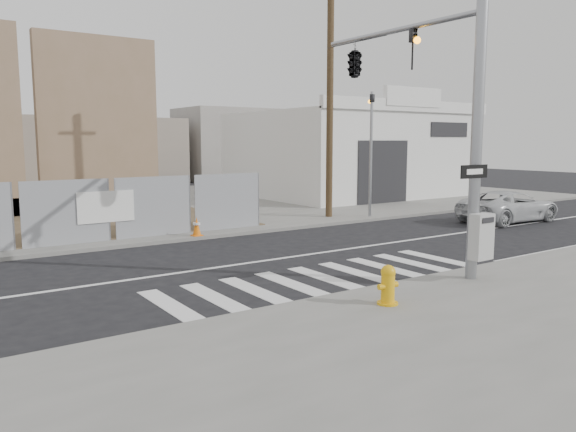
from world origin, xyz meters
TOP-DOWN VIEW (x-y plane):
  - ground at (0.00, 0.00)m, footprint 100.00×100.00m
  - sidewalk_far at (0.00, 14.00)m, footprint 50.00×20.00m
  - signal_pole at (2.49, -2.05)m, footprint 0.96×5.87m
  - far_signal_pole at (8.00, 4.60)m, footprint 0.16×0.20m
  - concrete_wall_right at (-0.50, 14.08)m, footprint 5.50×1.30m
  - auto_shop at (14.00, 12.97)m, footprint 12.00×10.20m
  - utility_pole_right at (6.50, 5.50)m, footprint 1.60×0.28m
  - fire_hydrant at (-0.60, -5.22)m, footprint 0.49×0.49m
  - suv at (12.16, 0.77)m, footprint 4.66×2.26m
  - traffic_cone_d at (-0.21, 4.22)m, footprint 0.34×0.34m

SIDE VIEW (x-z plane):
  - ground at x=0.00m, z-range 0.00..0.00m
  - sidewalk_far at x=0.00m, z-range 0.00..0.12m
  - traffic_cone_d at x=-0.21m, z-range 0.11..0.75m
  - fire_hydrant at x=-0.60m, z-range 0.12..0.90m
  - suv at x=12.16m, z-range 0.00..1.28m
  - auto_shop at x=14.00m, z-range -0.44..5.51m
  - concrete_wall_right at x=-0.50m, z-range -0.62..7.38m
  - far_signal_pole at x=8.00m, z-range 0.68..6.28m
  - signal_pole at x=2.49m, z-range 1.28..8.28m
  - utility_pole_right at x=6.50m, z-range 0.20..10.20m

